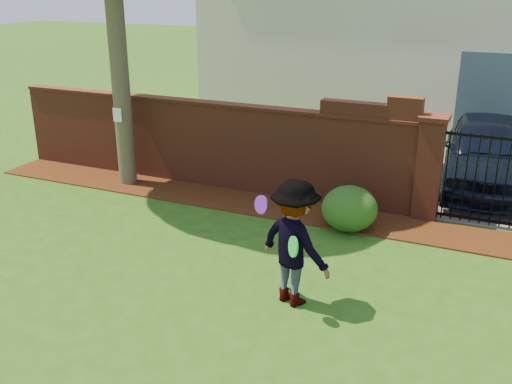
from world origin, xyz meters
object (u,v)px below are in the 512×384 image
at_px(car, 488,155).
at_px(man, 293,244).
at_px(frisbee_purple, 261,205).
at_px(frisbee_green, 293,247).

distance_m(car, man, 6.05).
height_order(man, frisbee_purple, man).
distance_m(car, frisbee_purple, 6.22).
relative_size(car, frisbee_green, 16.07).
height_order(man, frisbee_green, man).
height_order(frisbee_purple, frisbee_green, frisbee_purple).
relative_size(man, frisbee_green, 6.47).
bearing_deg(man, frisbee_purple, 19.63).
relative_size(car, man, 2.49).
xyz_separation_m(car, frisbee_purple, (-2.51, -5.66, 0.59)).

